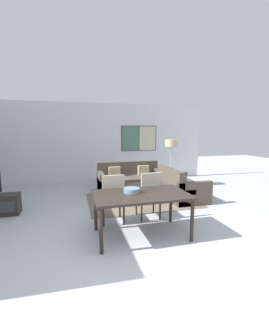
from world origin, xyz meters
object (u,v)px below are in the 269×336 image
(sofa_side, at_px, (180,188))
(fruit_bowl, at_px, (132,190))
(floor_lamp, at_px, (171,146))
(coffee_table, at_px, (141,189))
(dining_chair_left, at_px, (113,197))
(sofa_main, at_px, (130,181))
(dining_table, at_px, (141,198))
(dining_chair_centre, at_px, (149,194))

(sofa_side, distance_m, fruit_bowl, 2.55)
(floor_lamp, bearing_deg, fruit_bowl, -124.84)
(coffee_table, bearing_deg, dining_chair_left, -127.27)
(sofa_main, xyz_separation_m, fruit_bowl, (-0.73, -3.05, 0.53))
(dining_table, xyz_separation_m, fruit_bowl, (-0.14, 0.13, 0.12))
(coffee_table, xyz_separation_m, floor_lamp, (1.38, 1.22, 1.05))
(dining_chair_left, relative_size, dining_chair_centre, 1.00)
(sofa_main, xyz_separation_m, dining_chair_centre, (-0.21, -2.48, 0.26))
(coffee_table, xyz_separation_m, dining_chair_left, (-0.98, -1.29, 0.23))
(dining_table, bearing_deg, sofa_main, 79.40)
(dining_chair_left, bearing_deg, sofa_side, 30.42)
(dining_table, bearing_deg, sofa_side, 48.23)
(dining_table, height_order, dining_chair_left, dining_chair_left)
(sofa_side, relative_size, dining_chair_centre, 1.45)
(sofa_side, bearing_deg, dining_chair_centre, 132.28)
(dining_table, xyz_separation_m, dining_chair_left, (-0.39, 0.66, -0.15))
(coffee_table, relative_size, floor_lamp, 0.55)
(coffee_table, relative_size, dining_chair_left, 0.85)
(fruit_bowl, height_order, floor_lamp, floor_lamp)
(dining_chair_centre, bearing_deg, sofa_main, 85.24)
(coffee_table, distance_m, dining_chair_centre, 1.28)
(fruit_bowl, bearing_deg, dining_chair_left, 115.78)
(dining_table, distance_m, dining_chair_centre, 0.82)
(dining_table, bearing_deg, dining_chair_centre, 61.05)
(sofa_side, height_order, dining_chair_left, dining_chair_left)
(dining_chair_centre, bearing_deg, dining_table, -118.95)
(dining_chair_left, relative_size, fruit_bowl, 3.48)
(sofa_side, height_order, floor_lamp, floor_lamp)
(coffee_table, height_order, dining_table, dining_table)
(sofa_main, relative_size, floor_lamp, 1.30)
(coffee_table, bearing_deg, dining_table, -106.98)
(fruit_bowl, relative_size, floor_lamp, 0.18)
(floor_lamp, bearing_deg, sofa_side, -103.56)
(dining_table, bearing_deg, coffee_table, 73.02)
(fruit_bowl, bearing_deg, dining_table, -44.24)
(coffee_table, bearing_deg, floor_lamp, 41.44)
(sofa_side, height_order, dining_table, sofa_side)
(dining_chair_left, bearing_deg, coffee_table, 52.73)
(coffee_table, height_order, fruit_bowl, fruit_bowl)
(sofa_side, distance_m, dining_table, 2.53)
(coffee_table, distance_m, floor_lamp, 2.12)
(dining_chair_centre, bearing_deg, sofa_side, 42.28)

